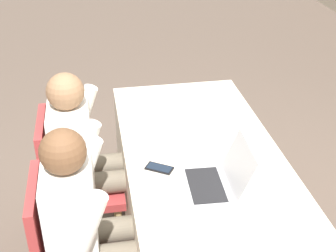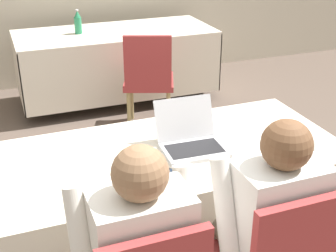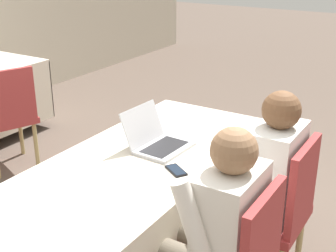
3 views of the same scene
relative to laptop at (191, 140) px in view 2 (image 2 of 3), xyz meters
The scene contains 8 objects.
conference_table_near 0.30m from the laptop, behind, with size 2.00×0.85×0.74m.
conference_table_far 2.62m from the laptop, 83.76° to the left, with size 2.00×0.85×0.74m.
laptop is the anchor object (origin of this frame).
cell_phone 0.32m from the laptop, 129.32° to the right, with size 0.13×0.16×0.01m.
paper_beside_laptop 0.85m from the laptop, behind, with size 0.31×0.35×0.00m.
water_bottle 2.62m from the laptop, 91.78° to the left, with size 0.07×0.07×0.24m.
chair_far_spare 1.80m from the laptop, 78.64° to the left, with size 0.57×0.57×0.92m.
person_white_shirt 0.63m from the laptop, 82.29° to the right, with size 0.50×0.52×1.18m.
Camera 2 is at (-0.68, -2.00, 1.90)m, focal length 50.00 mm.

